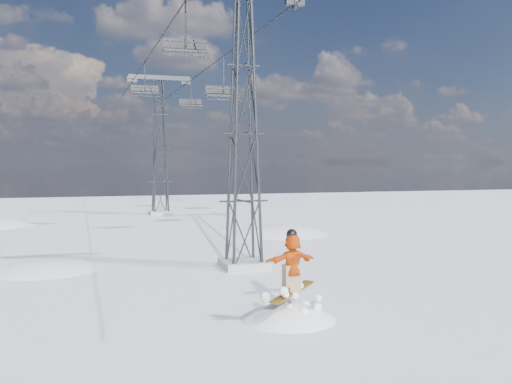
% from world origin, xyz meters
% --- Properties ---
extents(ground, '(120.00, 120.00, 0.00)m').
position_xyz_m(ground, '(0.00, 0.00, 0.00)').
color(ground, white).
rests_on(ground, ground).
extents(lift_tower_near, '(5.20, 1.80, 11.43)m').
position_xyz_m(lift_tower_near, '(0.80, 8.00, 5.47)').
color(lift_tower_near, '#999999').
rests_on(lift_tower_near, ground).
extents(lift_tower_far, '(5.20, 1.80, 11.43)m').
position_xyz_m(lift_tower_far, '(0.80, 33.00, 5.47)').
color(lift_tower_far, '#999999').
rests_on(lift_tower_far, ground).
extents(haul_cables, '(4.46, 51.00, 0.06)m').
position_xyz_m(haul_cables, '(0.80, 19.50, 10.85)').
color(haul_cables, black).
rests_on(haul_cables, ground).
extents(snowboarder_jump, '(4.40, 4.40, 6.49)m').
position_xyz_m(snowboarder_jump, '(-0.17, 0.22, -1.65)').
color(snowboarder_jump, white).
rests_on(snowboarder_jump, ground).
extents(lift_chair_near, '(1.84, 0.53, 2.28)m').
position_xyz_m(lift_chair_near, '(-1.40, 8.89, 9.03)').
color(lift_chair_near, '#232326').
rests_on(lift_chair_near, ground).
extents(lift_chair_mid, '(2.20, 0.63, 2.73)m').
position_xyz_m(lift_chair_mid, '(3.00, 20.16, 8.67)').
color(lift_chair_mid, '#232326').
rests_on(lift_chair_mid, ground).
extents(lift_chair_far, '(1.80, 0.52, 2.23)m').
position_xyz_m(lift_chair_far, '(-1.40, 23.79, 9.06)').
color(lift_chair_far, '#232326').
rests_on(lift_chair_far, ground).
extents(lift_chair_extra, '(1.82, 0.52, 2.26)m').
position_xyz_m(lift_chair_extra, '(3.00, 30.92, 9.04)').
color(lift_chair_extra, '#232326').
rests_on(lift_chair_extra, ground).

